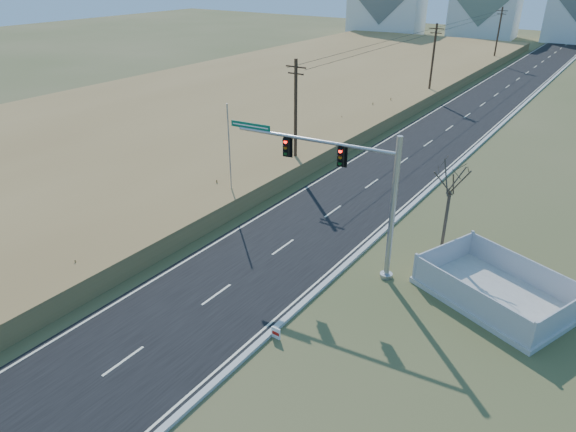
# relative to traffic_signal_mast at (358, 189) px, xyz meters

# --- Properties ---
(ground) EXTENTS (260.00, 260.00, 0.00)m
(ground) POSITION_rel_traffic_signal_mast_xyz_m (-4.59, -4.38, -4.85)
(ground) COLOR #434C24
(ground) RESTS_ON ground
(road) EXTENTS (8.00, 180.00, 0.06)m
(road) POSITION_rel_traffic_signal_mast_xyz_m (-4.59, 45.62, -4.82)
(road) COLOR black
(road) RESTS_ON ground
(curb) EXTENTS (0.30, 180.00, 0.18)m
(curb) POSITION_rel_traffic_signal_mast_xyz_m (-0.44, 45.62, -4.76)
(curb) COLOR #B2AFA8
(curb) RESTS_ON ground
(reed_marsh) EXTENTS (38.00, 110.00, 1.30)m
(reed_marsh) POSITION_rel_traffic_signal_mast_xyz_m (-28.59, 35.62, -4.20)
(reed_marsh) COLOR #9A7945
(reed_marsh) RESTS_ON ground
(utility_pole_near) EXTENTS (1.80, 0.26, 9.00)m
(utility_pole_near) POSITION_rel_traffic_signal_mast_xyz_m (-11.09, 10.62, -0.17)
(utility_pole_near) COLOR #422D1E
(utility_pole_near) RESTS_ON ground
(utility_pole_mid) EXTENTS (1.80, 0.26, 9.00)m
(utility_pole_mid) POSITION_rel_traffic_signal_mast_xyz_m (-11.09, 40.62, -0.17)
(utility_pole_mid) COLOR #422D1E
(utility_pole_mid) RESTS_ON ground
(utility_pole_far) EXTENTS (1.80, 0.26, 9.00)m
(utility_pole_far) POSITION_rel_traffic_signal_mast_xyz_m (-11.09, 70.62, -0.17)
(utility_pole_far) COLOR #422D1E
(utility_pole_far) RESTS_ON ground
(condo_nw) EXTENTS (17.69, 13.38, 19.05)m
(condo_nw) POSITION_rel_traffic_signal_mast_xyz_m (-42.59, 95.62, 2.85)
(condo_nw) COLOR silver
(condo_nw) RESTS_ON ground
(condo_nnw) EXTENTS (14.93, 11.17, 17.03)m
(condo_nnw) POSITION_rel_traffic_signal_mast_xyz_m (-22.59, 103.62, 2.09)
(condo_nnw) COLOR silver
(condo_nnw) RESTS_ON ground
(traffic_signal_mast) EXTENTS (10.04, 1.44, 8.03)m
(traffic_signal_mast) POSITION_rel_traffic_signal_mast_xyz_m (0.00, 0.00, 0.00)
(traffic_signal_mast) COLOR #9EA0A5
(traffic_signal_mast) RESTS_ON ground
(fence_enclosure) EXTENTS (8.45, 7.15, 1.65)m
(fence_enclosure) POSITION_rel_traffic_signal_mast_xyz_m (7.35, 1.50, -4.54)
(fence_enclosure) COLOR #B7B5AD
(fence_enclosure) RESTS_ON ground
(open_sign) EXTENTS (0.47, 0.07, 0.58)m
(open_sign) POSITION_rel_traffic_signal_mast_xyz_m (-0.06, -7.38, -4.54)
(open_sign) COLOR white
(open_sign) RESTS_ON ground
(flagpole) EXTENTS (0.33, 0.33, 7.26)m
(flagpole) POSITION_rel_traffic_signal_mast_xyz_m (-11.08, 2.57, -1.95)
(flagpole) COLOR #B7B5AD
(flagpole) RESTS_ON ground
(bare_tree) EXTENTS (2.29, 2.29, 6.08)m
(bare_tree) POSITION_rel_traffic_signal_mast_xyz_m (3.51, 4.36, 0.05)
(bare_tree) COLOR #4C3F33
(bare_tree) RESTS_ON ground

